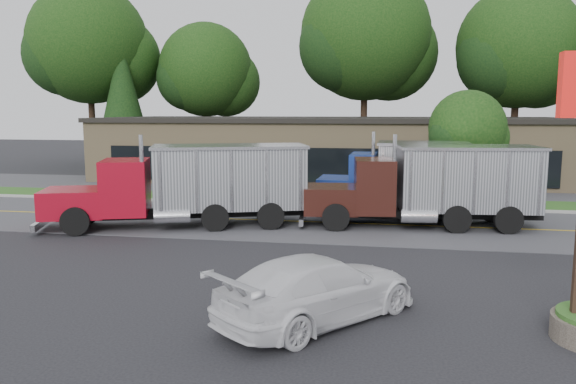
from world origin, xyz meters
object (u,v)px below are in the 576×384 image
Objects in this scene: dump_truck_red at (194,183)px; dump_truck_maroon at (434,184)px; rally_car at (318,288)px; dump_truck_blue at (401,176)px.

dump_truck_red is 9.90m from dump_truck_maroon.
dump_truck_red is 2.08× the size of rally_car.
dump_truck_blue reaches higher than rally_car.
dump_truck_blue is 14.03m from rally_car.
dump_truck_blue is 2.89m from dump_truck_maroon.
dump_truck_blue is at bearing -172.39° from dump_truck_red.
dump_truck_blue is 1.33× the size of rally_car.
dump_truck_blue is at bearing -69.55° from dump_truck_maroon.
dump_truck_maroon is (9.77, 1.57, -0.00)m from dump_truck_red.
rally_car is at bearing 104.87° from dump_truck_red.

